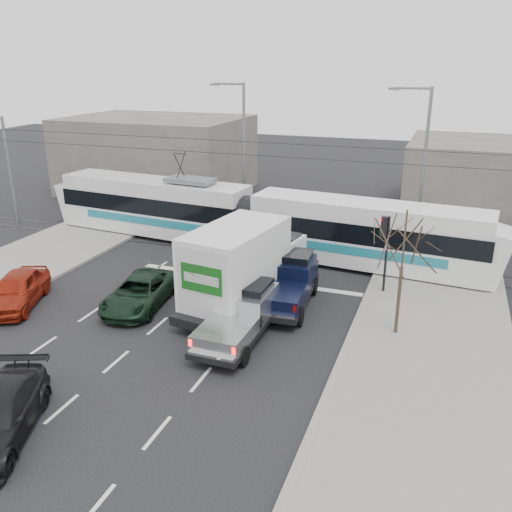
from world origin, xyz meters
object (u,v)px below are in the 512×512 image
(bare_tree, at_px, (404,245))
(red_car, at_px, (17,290))
(silver_pickup, at_px, (243,313))
(traffic_signal, at_px, (385,238))
(tram, at_px, (251,219))
(navy_pickup, at_px, (289,281))
(street_lamp_far, at_px, (241,144))
(street_lamp_near, at_px, (421,160))
(box_truck, at_px, (244,266))
(green_car, at_px, (140,292))

(bare_tree, relative_size, red_car, 1.12)
(bare_tree, xyz_separation_m, silver_pickup, (-5.71, -2.04, -2.80))
(traffic_signal, distance_m, silver_pickup, 7.78)
(traffic_signal, xyz_separation_m, red_car, (-14.97, -6.82, -1.98))
(bare_tree, distance_m, silver_pickup, 6.68)
(tram, height_order, navy_pickup, tram)
(street_lamp_far, bearing_deg, street_lamp_near, -9.87)
(silver_pickup, relative_size, box_truck, 0.69)
(silver_pickup, distance_m, green_car, 5.36)
(box_truck, bearing_deg, street_lamp_far, 120.10)
(street_lamp_far, bearing_deg, traffic_signal, -41.72)
(red_car, bearing_deg, green_car, -2.48)
(street_lamp_far, height_order, green_car, street_lamp_far)
(navy_pickup, bearing_deg, red_car, -163.01)
(street_lamp_near, height_order, box_truck, street_lamp_near)
(green_car, bearing_deg, box_truck, 12.27)
(traffic_signal, relative_size, silver_pickup, 0.65)
(tram, height_order, green_car, tram)
(street_lamp_far, height_order, tram, street_lamp_far)
(traffic_signal, bearing_deg, street_lamp_near, 83.59)
(silver_pickup, xyz_separation_m, red_car, (-10.39, -0.79, -0.23))
(silver_pickup, distance_m, navy_pickup, 3.60)
(tram, relative_size, silver_pickup, 4.64)
(traffic_signal, xyz_separation_m, street_lamp_far, (-10.66, 9.50, 2.37))
(street_lamp_far, height_order, box_truck, street_lamp_far)
(box_truck, distance_m, red_car, 10.10)
(bare_tree, bearing_deg, red_car, -170.04)
(silver_pickup, xyz_separation_m, green_car, (-5.26, 0.98, -0.33))
(street_lamp_near, height_order, green_car, street_lamp_near)
(traffic_signal, height_order, silver_pickup, traffic_signal)
(navy_pickup, bearing_deg, silver_pickup, -107.63)
(navy_pickup, bearing_deg, box_truck, -156.22)
(street_lamp_far, bearing_deg, box_truck, -68.35)
(traffic_signal, bearing_deg, street_lamp_far, 138.28)
(silver_pickup, bearing_deg, red_car, -175.02)
(traffic_signal, relative_size, tram, 0.14)
(street_lamp_near, relative_size, silver_pickup, 1.63)
(street_lamp_far, distance_m, box_truck, 14.33)
(tram, distance_m, box_truck, 7.71)
(tram, xyz_separation_m, green_car, (-1.93, -8.90, -1.18))
(bare_tree, height_order, navy_pickup, bare_tree)
(traffic_signal, xyz_separation_m, navy_pickup, (-3.72, -2.54, -1.65))
(street_lamp_near, xyz_separation_m, street_lamp_far, (-11.50, 2.00, 0.00))
(navy_pickup, bearing_deg, traffic_signal, 30.52)
(tram, bearing_deg, navy_pickup, -51.38)
(street_lamp_far, bearing_deg, tram, -64.05)
(box_truck, xyz_separation_m, navy_pickup, (1.78, 0.93, -0.80))
(navy_pickup, bearing_deg, green_car, -161.49)
(street_lamp_near, height_order, silver_pickup, street_lamp_near)
(street_lamp_near, bearing_deg, box_truck, -120.03)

